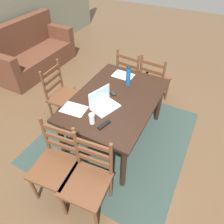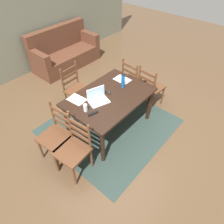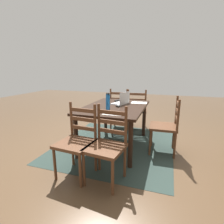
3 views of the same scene
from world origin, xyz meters
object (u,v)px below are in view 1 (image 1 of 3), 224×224
object	(u,v)px
chair_right_far	(131,75)
water_bottle	(128,75)
chair_right_near	(154,81)
drinking_glass	(92,119)
chair_left_far	(56,165)
computer_mouse	(113,93)
laptop	(103,103)
dining_table	(116,103)
tv_remote	(104,125)
couch	(32,53)
chair_far_head	(64,96)
chair_left_near	(88,181)

from	to	relation	value
chair_right_far	water_bottle	xyz separation A→B (m)	(-0.68, -0.22, 0.43)
chair_right_near	drinking_glass	xyz separation A→B (m)	(-1.56, 0.23, 0.35)
chair_left_far	water_bottle	distance (m)	1.45
water_bottle	computer_mouse	xyz separation A→B (m)	(-0.29, 0.08, -0.13)
laptop	dining_table	bearing A→B (deg)	-15.73
chair_right_far	chair_left_far	xyz separation A→B (m)	(-2.05, -0.00, 0.00)
laptop	chair_left_far	bearing A→B (deg)	169.74
chair_left_far	tv_remote	size ratio (longest dim) A/B	5.59
chair_left_far	tv_remote	world-z (taller)	chair_left_far
computer_mouse	chair_left_far	bearing A→B (deg)	-163.44
laptop	water_bottle	xyz separation A→B (m)	(0.57, -0.08, 0.09)
chair_right_far	chair_left_far	bearing A→B (deg)	-179.98
chair_right_near	drinking_glass	size ratio (longest dim) A/B	7.48
chair_right_far	couch	distance (m)	2.31
drinking_glass	chair_right_far	bearing A→B (deg)	6.58
chair_left_far	dining_table	bearing A→B (deg)	-11.47
chair_far_head	chair_right_far	bearing A→B (deg)	-33.20
chair_left_near	laptop	bearing A→B (deg)	18.16
chair_left_near	chair_right_far	bearing A→B (deg)	11.28
chair_far_head	tv_remote	bearing A→B (deg)	-116.84
dining_table	couch	xyz separation A→B (m)	(1.00, 2.51, -0.30)
chair_right_near	chair_far_head	size ratio (longest dim) A/B	1.00
dining_table	chair_right_far	world-z (taller)	chair_right_far
dining_table	chair_right_near	xyz separation A→B (m)	(1.03, -0.20, -0.19)
computer_mouse	water_bottle	bearing A→B (deg)	8.73
chair_far_head	drinking_glass	distance (m)	1.06
chair_left_far	tv_remote	distance (m)	0.68
chair_right_near	couch	world-z (taller)	couch
couch	laptop	bearing A→B (deg)	-116.49
chair_left_far	tv_remote	bearing A→B (deg)	-31.08
chair_left_far	chair_right_far	bearing A→B (deg)	0.02
dining_table	computer_mouse	xyz separation A→B (m)	(0.05, 0.07, 0.11)
chair_right_far	couch	xyz separation A→B (m)	(-0.03, 2.31, -0.11)
dining_table	chair_left_near	world-z (taller)	chair_left_near
chair_right_near	tv_remote	world-z (taller)	chair_right_near
dining_table	drinking_glass	size ratio (longest dim) A/B	11.61
chair_right_near	computer_mouse	xyz separation A→B (m)	(-0.97, 0.27, 0.30)
chair_right_near	chair_far_head	distance (m)	1.49
computer_mouse	chair_far_head	bearing A→B (deg)	117.84
chair_right_near	couch	bearing A→B (deg)	90.57
computer_mouse	chair_right_near	bearing A→B (deg)	8.71
chair_right_far	chair_left_far	size ratio (longest dim) A/B	1.00
chair_right_near	tv_remote	size ratio (longest dim) A/B	5.59
chair_right_far	couch	bearing A→B (deg)	90.68
dining_table	chair_far_head	size ratio (longest dim) A/B	1.55
dining_table	chair_right_near	size ratio (longest dim) A/B	1.55
dining_table	laptop	xyz separation A→B (m)	(-0.22, 0.06, 0.15)
water_bottle	drinking_glass	distance (m)	0.88
chair_left_near	chair_far_head	world-z (taller)	same
chair_left_far	couch	xyz separation A→B (m)	(2.02, 2.31, -0.11)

